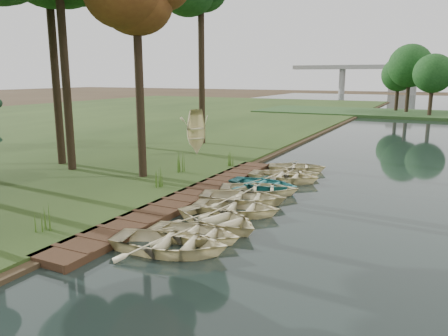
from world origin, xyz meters
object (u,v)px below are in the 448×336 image
at_px(boardwalk, 189,198).
at_px(rowboat_2, 218,217).
at_px(rowboat_0, 170,240).
at_px(rowboat_1, 195,231).
at_px(stored_rowboat, 196,149).

xyz_separation_m(boardwalk, rowboat_2, (2.79, -2.58, 0.28)).
height_order(rowboat_0, rowboat_1, rowboat_0).
xyz_separation_m(boardwalk, rowboat_1, (2.71, -4.14, 0.23)).
height_order(boardwalk, stored_rowboat, stored_rowboat).
distance_m(rowboat_1, rowboat_2, 1.56).
relative_size(boardwalk, stored_rowboat, 5.30).
bearing_deg(boardwalk, rowboat_0, -64.88).
relative_size(rowboat_1, rowboat_2, 0.89).
relative_size(boardwalk, rowboat_1, 4.95).
height_order(rowboat_1, stored_rowboat, stored_rowboat).
distance_m(rowboat_1, stored_rowboat, 15.22).
bearing_deg(boardwalk, stored_rowboat, 118.45).
relative_size(rowboat_2, stored_rowboat, 1.21).
height_order(boardwalk, rowboat_1, rowboat_1).
relative_size(rowboat_0, stored_rowboat, 1.25).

